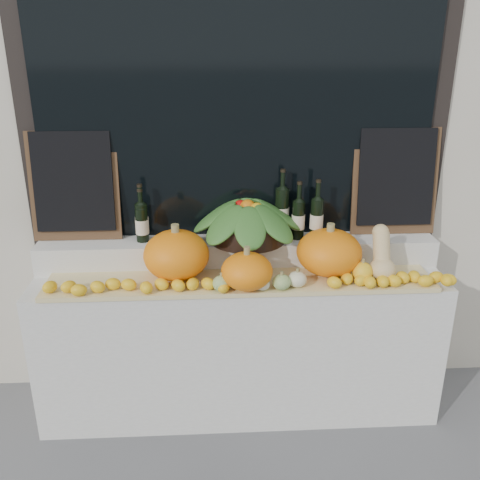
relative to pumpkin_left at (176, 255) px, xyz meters
name	(u,v)px	position (x,y,z in m)	size (l,w,h in m)	color
storefront_facade	(233,16)	(0.34, 0.79, 1.21)	(7.00, 0.94, 4.50)	beige
display_sill	(239,341)	(0.34, 0.07, -0.60)	(2.30, 0.55, 0.88)	silver
rear_tier	(238,251)	(0.34, 0.22, -0.08)	(2.30, 0.25, 0.16)	silver
straw_bedding	(241,282)	(0.34, -0.05, -0.15)	(2.10, 0.32, 0.03)	tan
pumpkin_left	(176,255)	(0.00, 0.00, 0.00)	(0.36, 0.36, 0.27)	orange
pumpkin_right	(329,252)	(0.84, 0.01, -0.01)	(0.36, 0.36, 0.25)	orange
pumpkin_center	(247,271)	(0.37, -0.15, -0.04)	(0.27, 0.27, 0.19)	orange
butternut_squash	(382,257)	(1.11, -0.07, -0.01)	(0.14, 0.21, 0.29)	#D8B97F
decorative_gourds	(281,279)	(0.55, -0.15, -0.08)	(0.86, 0.17, 0.15)	#316F21
lemon_heap	(242,284)	(0.34, -0.16, -0.10)	(2.20, 0.16, 0.06)	yellow
produce_bowl	(248,220)	(0.40, 0.21, 0.12)	(0.67, 0.67, 0.25)	black
wine_bottle_far_left	(142,221)	(-0.20, 0.23, 0.12)	(0.08, 0.08, 0.33)	black
wine_bottle_near_left	(142,224)	(-0.20, 0.22, 0.10)	(0.08, 0.08, 0.31)	black
wine_bottle_tall	(282,212)	(0.60, 0.26, 0.15)	(0.08, 0.08, 0.40)	black
wine_bottle_near_right	(298,219)	(0.69, 0.21, 0.12)	(0.08, 0.08, 0.34)	black
wine_bottle_far_right	(317,219)	(0.79, 0.19, 0.13)	(0.08, 0.08, 0.36)	black
chalkboard_left	(74,184)	(-0.58, 0.28, 0.32)	(0.50, 0.10, 0.62)	#4C331E
chalkboard_right	(396,180)	(1.26, 0.28, 0.32)	(0.50, 0.10, 0.62)	#4C331E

